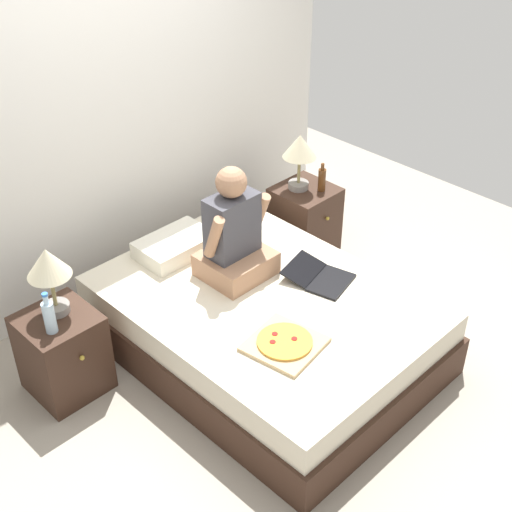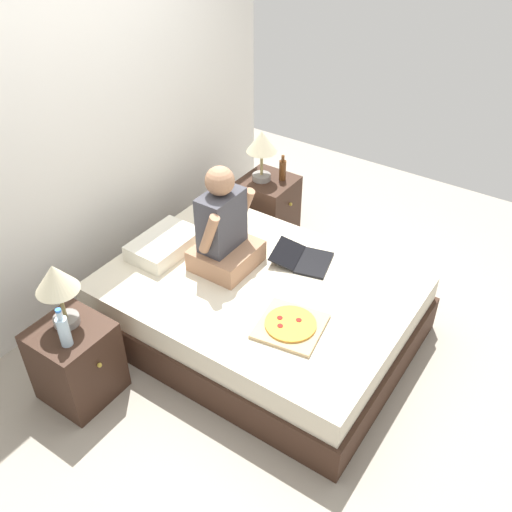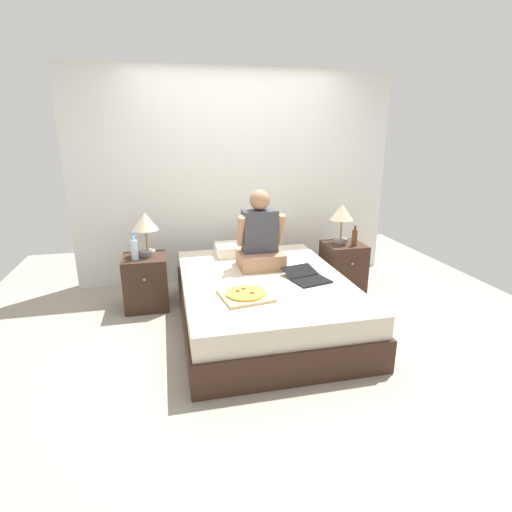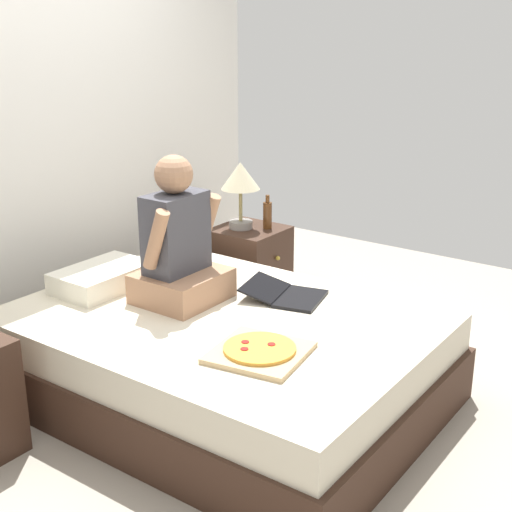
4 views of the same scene
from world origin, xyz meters
The scene contains 13 objects.
ground_plane centered at (0.00, 0.00, 0.00)m, with size 5.87×5.87×0.00m, color #9E9384.
wall_back centered at (0.00, 1.42, 1.25)m, with size 3.87×0.12×2.50m, color silver.
bed centered at (0.00, 0.00, 0.23)m, with size 1.55×2.12×0.47m.
nightstand_left centered at (-1.12, 0.65, 0.28)m, with size 0.44×0.47×0.56m.
lamp_on_left_nightstand centered at (-1.08, 0.70, 0.89)m, with size 0.26×0.26×0.45m.
water_bottle centered at (-1.20, 0.56, 0.67)m, with size 0.07×0.07×0.28m.
nightstand_right centered at (1.12, 0.65, 0.28)m, with size 0.44×0.47×0.56m.
lamp_on_right_nightstand centered at (1.09, 0.70, 0.89)m, with size 0.26×0.26×0.45m.
beer_bottle centered at (1.19, 0.55, 0.66)m, with size 0.06×0.06×0.23m.
pillow centered at (-0.09, 0.78, 0.53)m, with size 0.52×0.34×0.12m, color silver.
person_seated centered at (0.04, 0.32, 0.76)m, with size 0.47×0.40×0.78m.
laptop centered at (0.38, -0.15, 0.50)m, with size 0.41×0.48×0.07m.
pizza_box centered at (-0.26, -0.42, 0.49)m, with size 0.46×0.46×0.04m.
Camera 1 is at (-2.59, -2.52, 3.27)m, focal length 50.00 mm.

